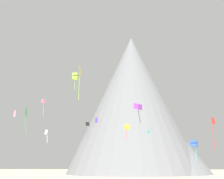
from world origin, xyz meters
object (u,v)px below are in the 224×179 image
(kite_white_low, at_px, (46,134))
(kite_pink_mid, at_px, (15,114))
(kite_indigo_mid, at_px, (97,120))
(kite_violet_mid, at_px, (138,107))
(kite_lime_mid, at_px, (75,76))
(kite_rainbow_mid, at_px, (43,102))
(kite_black_mid, at_px, (88,126))
(kite_yellow_mid, at_px, (80,72))
(kite_gold_low, at_px, (127,127))
(kite_green_mid, at_px, (26,112))
(kite_blue_low, at_px, (194,144))
(rock_massif, at_px, (137,113))
(kite_teal_low, at_px, (148,131))
(kite_red_low, at_px, (213,128))

(kite_white_low, distance_m, kite_pink_mid, 20.28)
(kite_indigo_mid, height_order, kite_violet_mid, kite_violet_mid)
(kite_pink_mid, distance_m, kite_violet_mid, 37.35)
(kite_lime_mid, bearing_deg, kite_rainbow_mid, -46.23)
(kite_black_mid, bearing_deg, kite_yellow_mid, -73.36)
(kite_black_mid, bearing_deg, kite_gold_low, 5.69)
(kite_pink_mid, distance_m, kite_green_mid, 10.98)
(kite_yellow_mid, bearing_deg, kite_green_mid, 41.50)
(kite_black_mid, xyz_separation_m, kite_violet_mid, (13.62, -20.05, 1.48))
(kite_white_low, xyz_separation_m, kite_blue_low, (29.40, -10.37, -2.92))
(kite_white_low, relative_size, kite_green_mid, 0.45)
(rock_massif, xyz_separation_m, kite_rainbow_mid, (-26.18, -52.26, -5.11))
(kite_lime_mid, xyz_separation_m, kite_indigo_mid, (4.80, 2.03, -9.94))
(kite_teal_low, distance_m, kite_lime_mid, 27.50)
(kite_gold_low, bearing_deg, kite_black_mid, -169.60)
(kite_yellow_mid, relative_size, kite_lime_mid, 1.64)
(kite_yellow_mid, bearing_deg, kite_indigo_mid, -9.59)
(kite_red_low, bearing_deg, kite_blue_low, -127.46)
(kite_white_low, distance_m, kite_blue_low, 31.31)
(rock_massif, relative_size, kite_violet_mid, 18.14)
(kite_rainbow_mid, relative_size, kite_red_low, 0.90)
(kite_yellow_mid, xyz_separation_m, kite_blue_low, (20.28, 0.35, -13.51))
(kite_white_low, height_order, kite_gold_low, kite_gold_low)
(kite_pink_mid, xyz_separation_m, kite_teal_low, (36.11, 6.15, -4.46))
(kite_pink_mid, relative_size, kite_black_mid, 0.40)
(kite_lime_mid, height_order, kite_blue_low, kite_lime_mid)
(kite_blue_low, relative_size, kite_red_low, 0.69)
(kite_lime_mid, relative_size, kite_green_mid, 0.62)
(kite_violet_mid, bearing_deg, kite_white_low, 119.23)
(kite_red_low, bearing_deg, kite_violet_mid, -129.91)
(kite_lime_mid, bearing_deg, kite_black_mid, -88.35)
(kite_yellow_mid, distance_m, kite_rainbow_mid, 30.51)
(kite_pink_mid, distance_m, kite_gold_low, 30.55)
(kite_teal_low, xyz_separation_m, kite_indigo_mid, (-12.43, -16.44, 0.97))
(kite_teal_low, relative_size, kite_green_mid, 0.58)
(kite_indigo_mid, relative_size, kite_rainbow_mid, 0.27)
(kite_violet_mid, bearing_deg, kite_green_mid, 111.74)
(kite_yellow_mid, height_order, kite_red_low, kite_yellow_mid)
(kite_white_low, distance_m, kite_gold_low, 23.39)
(kite_teal_low, bearing_deg, kite_black_mid, -97.04)
(kite_green_mid, bearing_deg, kite_pink_mid, -155.67)
(kite_yellow_mid, height_order, kite_indigo_mid, kite_yellow_mid)
(kite_white_low, distance_m, kite_indigo_mid, 11.54)
(kite_teal_low, xyz_separation_m, kite_lime_mid, (-17.22, -18.46, 10.91))
(kite_yellow_mid, distance_m, kite_blue_low, 24.37)
(kite_rainbow_mid, xyz_separation_m, kite_black_mid, (12.47, 0.97, -6.90))
(kite_indigo_mid, relative_size, kite_violet_mid, 0.31)
(kite_pink_mid, bearing_deg, kite_black_mid, -123.30)
(kite_gold_low, height_order, kite_red_low, kite_gold_low)
(kite_rainbow_mid, height_order, kite_red_low, kite_rainbow_mid)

